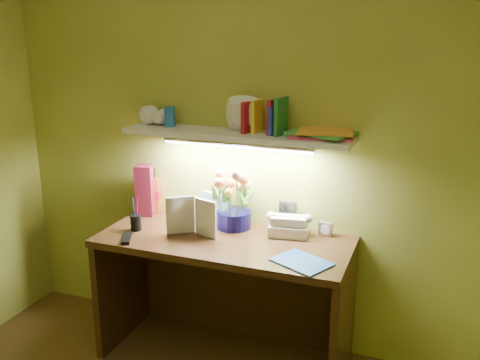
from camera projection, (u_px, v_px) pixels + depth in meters
name	position (u px, v px, depth m)	size (l,w,h in m)	color
desk	(224.00, 299.00, 3.06)	(1.40, 0.60, 0.75)	#371A0F
flower_bouquet	(234.00, 199.00, 3.07)	(0.22, 0.22, 0.35)	#090733
telephone	(289.00, 224.00, 2.99)	(0.22, 0.16, 0.13)	beige
desk_clock	(326.00, 229.00, 2.99)	(0.08, 0.04, 0.08)	#AFAFB4
whisky_bottle	(153.00, 191.00, 3.33)	(0.08, 0.08, 0.29)	#AA3E1C
whisky_box	(145.00, 190.00, 3.28)	(0.10, 0.10, 0.32)	maroon
pen_cup	(136.00, 218.00, 3.05)	(0.06, 0.06, 0.15)	black
art_card	(214.00, 209.00, 3.15)	(0.19, 0.04, 0.19)	silver
tv_remote	(127.00, 238.00, 2.94)	(0.04, 0.16, 0.02)	black
blue_folder	(302.00, 262.00, 2.65)	(0.27, 0.20, 0.01)	blue
desk_book_a	(166.00, 216.00, 2.98)	(0.16, 0.02, 0.22)	silver
desk_book_b	(195.00, 215.00, 3.01)	(0.16, 0.02, 0.21)	white
wall_shelf	(241.00, 130.00, 2.95)	(1.31, 0.33, 0.23)	white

